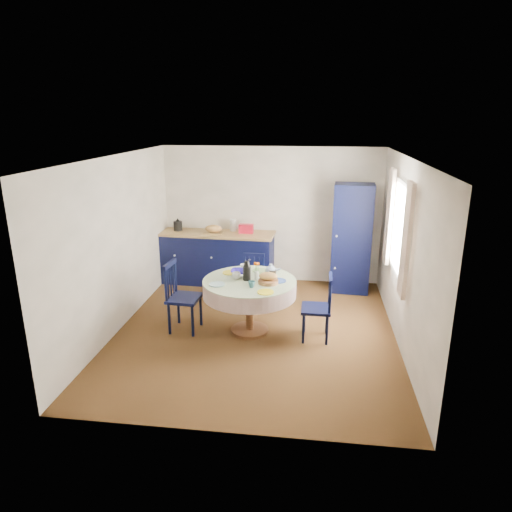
# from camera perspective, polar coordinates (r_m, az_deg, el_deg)

# --- Properties ---
(floor) EXTENTS (4.50, 4.50, 0.00)m
(floor) POSITION_cam_1_polar(r_m,az_deg,el_deg) (6.76, -0.04, -9.37)
(floor) COLOR black
(floor) RESTS_ON ground
(ceiling) EXTENTS (4.50, 4.50, 0.00)m
(ceiling) POSITION_cam_1_polar(r_m,az_deg,el_deg) (6.07, -0.05, 12.24)
(ceiling) COLOR white
(ceiling) RESTS_ON wall_back
(wall_back) EXTENTS (4.00, 0.02, 2.50)m
(wall_back) POSITION_cam_1_polar(r_m,az_deg,el_deg) (8.47, 1.92, 5.10)
(wall_back) COLOR white
(wall_back) RESTS_ON floor
(wall_left) EXTENTS (0.02, 4.50, 2.50)m
(wall_left) POSITION_cam_1_polar(r_m,az_deg,el_deg) (6.85, -16.89, 1.41)
(wall_left) COLOR white
(wall_left) RESTS_ON floor
(wall_right) EXTENTS (0.02, 4.50, 2.50)m
(wall_right) POSITION_cam_1_polar(r_m,az_deg,el_deg) (6.37, 18.08, 0.15)
(wall_right) COLOR white
(wall_right) RESTS_ON floor
(window) EXTENTS (0.10, 1.74, 1.45)m
(window) POSITION_cam_1_polar(r_m,az_deg,el_deg) (6.58, 17.45, 3.21)
(window) COLOR white
(window) RESTS_ON wall_right
(kitchen_counter) EXTENTS (2.20, 0.78, 1.21)m
(kitchen_counter) POSITION_cam_1_polar(r_m,az_deg,el_deg) (8.54, -5.01, -0.09)
(kitchen_counter) COLOR black
(kitchen_counter) RESTS_ON floor
(pantry_cabinet) EXTENTS (0.70, 0.52, 1.92)m
(pantry_cabinet) POSITION_cam_1_polar(r_m,az_deg,el_deg) (8.14, 11.86, 2.14)
(pantry_cabinet) COLOR black
(pantry_cabinet) RESTS_ON floor
(dining_table) EXTENTS (1.32, 1.32, 1.08)m
(dining_table) POSITION_cam_1_polar(r_m,az_deg,el_deg) (6.48, -0.74, -4.07)
(dining_table) COLOR #562D18
(dining_table) RESTS_ON floor
(chair_left) EXTENTS (0.47, 0.49, 1.03)m
(chair_left) POSITION_cam_1_polar(r_m,az_deg,el_deg) (6.70, -9.30, -4.98)
(chair_left) COLOR black
(chair_left) RESTS_ON floor
(chair_far) EXTENTS (0.39, 0.38, 0.86)m
(chair_far) POSITION_cam_1_polar(r_m,az_deg,el_deg) (7.48, -0.40, -3.05)
(chair_far) COLOR black
(chair_far) RESTS_ON floor
(chair_right) EXTENTS (0.41, 0.43, 0.94)m
(chair_right) POSITION_cam_1_polar(r_m,az_deg,el_deg) (6.42, 7.88, -6.35)
(chair_right) COLOR black
(chair_right) RESTS_ON floor
(mug_a) EXTENTS (0.13, 0.13, 0.10)m
(mug_a) POSITION_cam_1_polar(r_m,az_deg,el_deg) (6.46, -2.48, -2.50)
(mug_a) COLOR silver
(mug_a) RESTS_ON dining_table
(mug_b) EXTENTS (0.09, 0.09, 0.09)m
(mug_b) POSITION_cam_1_polar(r_m,az_deg,el_deg) (6.15, -0.55, -3.57)
(mug_b) COLOR #2E646F
(mug_b) RESTS_ON dining_table
(mug_c) EXTENTS (0.11, 0.11, 0.09)m
(mug_c) POSITION_cam_1_polar(r_m,az_deg,el_deg) (6.60, 2.11, -2.12)
(mug_c) COLOR black
(mug_c) RESTS_ON dining_table
(mug_d) EXTENTS (0.11, 0.11, 0.10)m
(mug_d) POSITION_cam_1_polar(r_m,az_deg,el_deg) (6.81, -1.53, -1.43)
(mug_d) COLOR silver
(mug_d) RESTS_ON dining_table
(cobalt_bowl) EXTENTS (0.25, 0.25, 0.06)m
(cobalt_bowl) POSITION_cam_1_polar(r_m,az_deg,el_deg) (6.68, -2.11, -2.00)
(cobalt_bowl) COLOR navy
(cobalt_bowl) RESTS_ON dining_table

